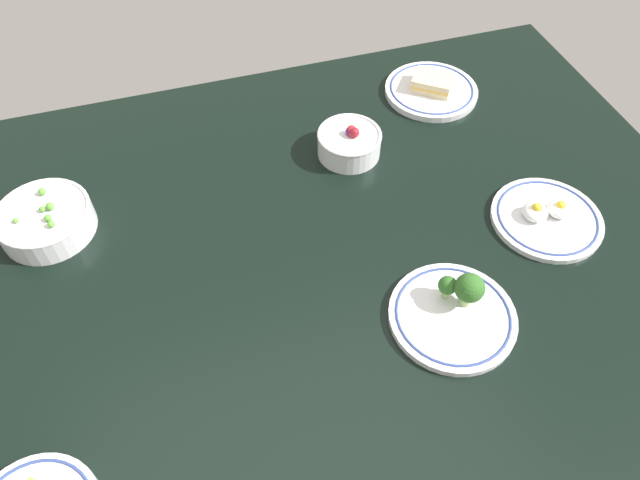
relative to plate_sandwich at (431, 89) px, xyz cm
name	(u,v)px	position (x,y,z in cm)	size (l,w,h in cm)	color
dining_table	(320,253)	(39.12, 36.77, -3.30)	(155.39, 113.75, 4.00)	black
plate_sandwich	(431,89)	(0.00, 0.00, 0.00)	(21.90, 21.90, 4.68)	silver
plate_broccoli	(455,311)	(21.83, 58.14, 0.36)	(21.83, 21.83, 8.51)	silver
bowl_peas	(45,220)	(87.49, 17.34, 1.60)	(17.77, 17.77, 6.59)	silver
plate_eggs	(547,217)	(-4.85, 43.60, -0.29)	(21.41, 21.41, 4.67)	silver
bowl_berries	(349,143)	(25.54, 13.96, 1.75)	(13.68, 13.68, 7.34)	silver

